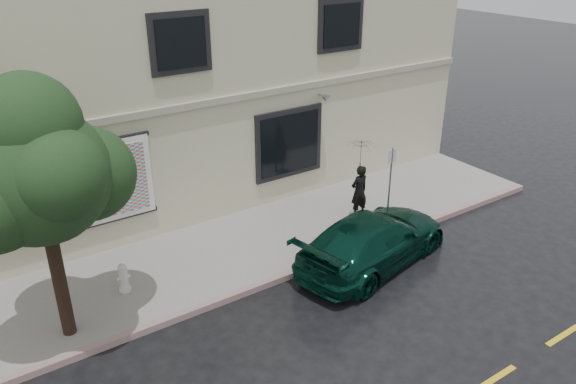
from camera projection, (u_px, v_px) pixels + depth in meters
ground at (295, 322)px, 12.12m from camera, size 90.00×90.00×0.00m
sidewalk at (224, 254)px, 14.53m from camera, size 20.00×3.50×0.15m
curb at (259, 286)px, 13.21m from camera, size 20.00×0.18×0.16m
building at (131, 79)px, 17.38m from camera, size 20.00×8.12×7.00m
billboard at (67, 192)px, 13.32m from camera, size 4.30×0.16×2.20m
car at (373, 240)px, 14.01m from camera, size 4.95×2.96×1.35m
pedestrian at (359, 192)px, 15.94m from camera, size 0.59×0.39×1.59m
umbrella at (361, 155)px, 15.46m from camera, size 0.94×0.94×0.66m
street_tree at (38, 176)px, 10.11m from camera, size 2.61×2.61×4.84m
fire_hydrant at (124, 278)px, 12.79m from camera, size 0.29×0.27×0.71m
sign_pole at (390, 180)px, 15.12m from camera, size 0.29×0.05×2.34m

